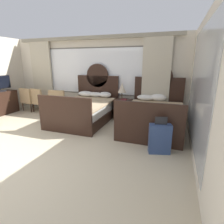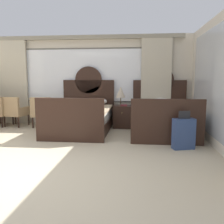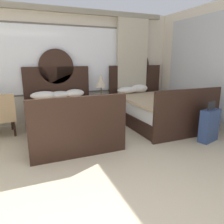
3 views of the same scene
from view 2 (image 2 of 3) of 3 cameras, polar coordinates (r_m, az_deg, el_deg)
name	(u,v)px [view 2 (image 2 of 3)]	position (r m, az deg, el deg)	size (l,w,h in m)	color
ground_plane	(21,177)	(3.92, -20.47, -13.99)	(24.00, 24.00, 0.00)	#BCAD8E
wall_back_window	(83,78)	(7.63, -6.69, 7.77)	(6.49, 0.22, 2.70)	beige
wall_right_mirror	(219,82)	(5.31, 23.75, 6.44)	(0.08, 4.81, 2.70)	beige
bed_near_window	(81,117)	(6.60, -7.15, -1.25)	(1.55, 2.20, 1.77)	black
bed_near_mirror	(162,119)	(6.45, 11.57, -1.60)	(1.55, 2.20, 1.77)	black
nightstand_between_beds	(123,116)	(7.08, 2.49, -1.03)	(0.52, 0.54, 0.64)	black
table_lamp_on_nightstand	(121,92)	(7.05, 2.04, 4.60)	(0.27, 0.27, 0.54)	brown
book_on_nightstand	(124,105)	(6.93, 2.78, 1.58)	(0.18, 0.26, 0.03)	maroon
armchair_by_window_left	(42,111)	(7.38, -15.98, 0.19)	(0.65, 0.65, 0.88)	tan
armchair_by_window_centre	(15,111)	(7.74, -21.79, 0.27)	(0.68, 0.68, 0.88)	tan
suitcase_on_floor	(184,134)	(5.14, 16.35, -4.86)	(0.47, 0.30, 0.78)	navy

